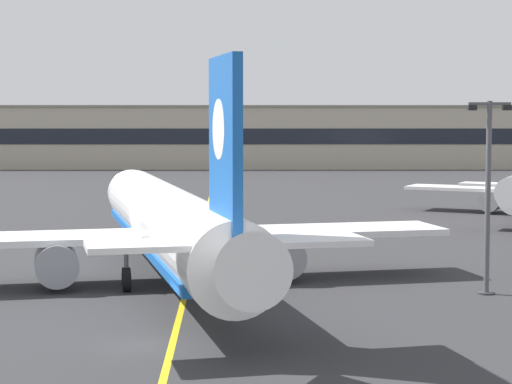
% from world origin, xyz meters
% --- Properties ---
extents(ground_plane, '(400.00, 400.00, 0.00)m').
position_xyz_m(ground_plane, '(0.00, 0.00, 0.00)').
color(ground_plane, '#2D2D30').
extents(taxiway_centreline, '(4.10, 179.97, 0.01)m').
position_xyz_m(taxiway_centreline, '(0.00, 30.00, 0.00)').
color(taxiway_centreline, yellow).
rests_on(taxiway_centreline, ground).
extents(airliner_foreground, '(32.27, 41.08, 11.65)m').
position_xyz_m(airliner_foreground, '(-0.66, 14.72, 3.37)').
color(airliner_foreground, white).
rests_on(airliner_foreground, ground).
extents(apron_lamp_post, '(2.24, 0.90, 10.10)m').
position_xyz_m(apron_lamp_post, '(16.18, 11.54, 5.33)').
color(apron_lamp_post, '#515156').
rests_on(apron_lamp_post, ground).
extents(safety_cone_by_nose_gear, '(0.44, 0.44, 0.55)m').
position_xyz_m(safety_cone_by_nose_gear, '(1.02, 29.95, 0.26)').
color(safety_cone_by_nose_gear, orange).
rests_on(safety_cone_by_nose_gear, ground).
extents(terminal_building, '(166.93, 12.40, 11.49)m').
position_xyz_m(terminal_building, '(10.67, 139.09, 5.75)').
color(terminal_building, '#B2A893').
rests_on(terminal_building, ground).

